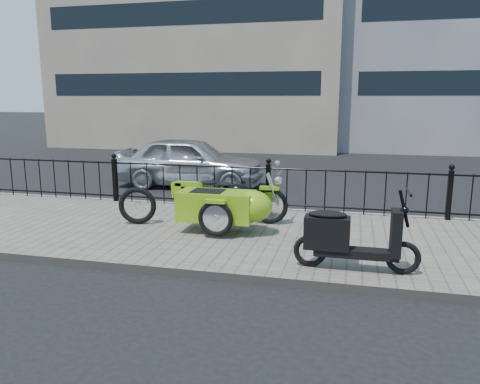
% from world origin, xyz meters
% --- Properties ---
extents(ground, '(120.00, 120.00, 0.00)m').
position_xyz_m(ground, '(0.00, 0.00, 0.00)').
color(ground, black).
rests_on(ground, ground).
extents(sidewalk, '(30.00, 3.80, 0.12)m').
position_xyz_m(sidewalk, '(0.00, -0.50, 0.06)').
color(sidewalk, '#675F57').
rests_on(sidewalk, ground).
extents(curb, '(30.00, 0.10, 0.12)m').
position_xyz_m(curb, '(0.00, 1.44, 0.06)').
color(curb, gray).
rests_on(curb, ground).
extents(iron_fence, '(14.11, 0.11, 1.08)m').
position_xyz_m(iron_fence, '(0.00, 1.30, 0.59)').
color(iron_fence, black).
rests_on(iron_fence, sidewalk).
extents(building_tan, '(14.00, 8.01, 12.00)m').
position_xyz_m(building_tan, '(-6.00, 15.99, 6.00)').
color(building_tan, tan).
rests_on(building_tan, ground).
extents(motorcycle_sidecar, '(2.28, 1.48, 0.98)m').
position_xyz_m(motorcycle_sidecar, '(-0.40, -0.41, 0.59)').
color(motorcycle_sidecar, black).
rests_on(motorcycle_sidecar, sidewalk).
extents(scooter, '(1.68, 0.49, 1.14)m').
position_xyz_m(scooter, '(1.66, -1.87, 0.56)').
color(scooter, black).
rests_on(scooter, sidewalk).
extents(spare_tire, '(0.70, 0.27, 0.70)m').
position_xyz_m(spare_tire, '(-2.14, -0.39, 0.47)').
color(spare_tire, black).
rests_on(spare_tire, sidewalk).
extents(sedan_car, '(4.10, 1.77, 1.38)m').
position_xyz_m(sedan_car, '(-2.67, 3.96, 0.69)').
color(sedan_car, silver).
rests_on(sedan_car, ground).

